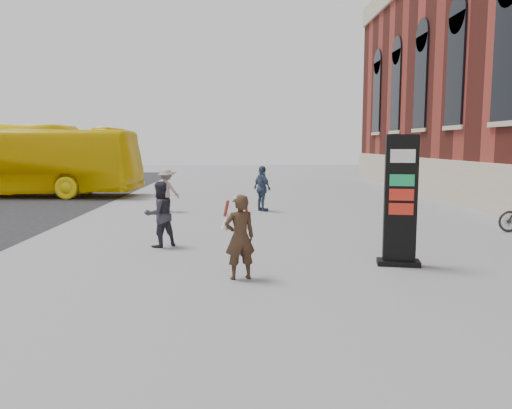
{
  "coord_description": "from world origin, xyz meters",
  "views": [
    {
      "loc": [
        0.58,
        -8.85,
        2.48
      ],
      "look_at": [
        0.88,
        1.12,
        1.26
      ],
      "focal_mm": 35.0,
      "sensor_mm": 36.0,
      "label": 1
    }
  ],
  "objects_px": {
    "bus": "(11,161)",
    "pedestrian_b": "(166,190)",
    "info_pylon": "(400,201)",
    "pedestrian_a": "(160,214)",
    "woman": "(240,236)",
    "pedestrian_c": "(262,188)"
  },
  "relations": [
    {
      "from": "bus",
      "to": "pedestrian_b",
      "type": "relative_size",
      "value": 7.64
    },
    {
      "from": "info_pylon",
      "to": "pedestrian_b",
      "type": "height_order",
      "value": "info_pylon"
    },
    {
      "from": "pedestrian_a",
      "to": "woman",
      "type": "bearing_deg",
      "value": 86.02
    },
    {
      "from": "pedestrian_c",
      "to": "bus",
      "type": "bearing_deg",
      "value": 32.95
    },
    {
      "from": "woman",
      "to": "pedestrian_b",
      "type": "distance_m",
      "value": 9.7
    },
    {
      "from": "info_pylon",
      "to": "pedestrian_b",
      "type": "distance_m",
      "value": 10.3
    },
    {
      "from": "pedestrian_b",
      "to": "pedestrian_c",
      "type": "xyz_separation_m",
      "value": [
        3.53,
        0.03,
        0.05
      ]
    },
    {
      "from": "info_pylon",
      "to": "pedestrian_b",
      "type": "bearing_deg",
      "value": 136.98
    },
    {
      "from": "bus",
      "to": "pedestrian_c",
      "type": "relative_size",
      "value": 7.16
    },
    {
      "from": "woman",
      "to": "bus",
      "type": "relative_size",
      "value": 0.13
    },
    {
      "from": "woman",
      "to": "pedestrian_c",
      "type": "height_order",
      "value": "pedestrian_c"
    },
    {
      "from": "bus",
      "to": "pedestrian_c",
      "type": "xyz_separation_m",
      "value": [
        11.68,
        -5.71,
        -0.83
      ]
    },
    {
      "from": "pedestrian_a",
      "to": "pedestrian_b",
      "type": "bearing_deg",
      "value": -120.15
    },
    {
      "from": "info_pylon",
      "to": "pedestrian_c",
      "type": "bearing_deg",
      "value": 117.68
    },
    {
      "from": "pedestrian_a",
      "to": "info_pylon",
      "type": "bearing_deg",
      "value": 121.69
    },
    {
      "from": "woman",
      "to": "pedestrian_c",
      "type": "distance_m",
      "value": 9.38
    },
    {
      "from": "bus",
      "to": "pedestrian_b",
      "type": "distance_m",
      "value": 10.01
    },
    {
      "from": "pedestrian_b",
      "to": "pedestrian_a",
      "type": "bearing_deg",
      "value": 119.34
    },
    {
      "from": "bus",
      "to": "pedestrian_c",
      "type": "height_order",
      "value": "bus"
    },
    {
      "from": "woman",
      "to": "bus",
      "type": "bearing_deg",
      "value": -70.87
    },
    {
      "from": "info_pylon",
      "to": "woman",
      "type": "distance_m",
      "value": 3.43
    },
    {
      "from": "woman",
      "to": "pedestrian_a",
      "type": "height_order",
      "value": "pedestrian_a"
    }
  ]
}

